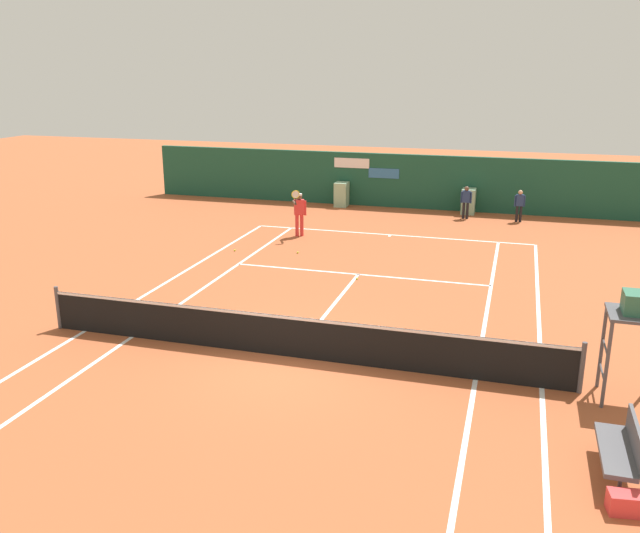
{
  "coord_description": "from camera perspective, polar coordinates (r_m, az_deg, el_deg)",
  "views": [
    {
      "loc": [
        4.5,
        -12.94,
        6.18
      ],
      "look_at": [
        -0.62,
        4.32,
        0.8
      ],
      "focal_mm": 37.72,
      "sensor_mm": 36.0,
      "label": 1
    }
  ],
  "objects": [
    {
      "name": "tennis_ball_near_service_line",
      "position": [
        23.55,
        -7.24,
        1.38
      ],
      "size": [
        0.07,
        0.07,
        0.07
      ],
      "primitive_type": "sphere",
      "color": "#CCE033",
      "rests_on": "ground_plane"
    },
    {
      "name": "tennis_ball_by_sideline",
      "position": [
        20.28,
        3.15,
        -1.03
      ],
      "size": [
        0.07,
        0.07,
        0.07
      ],
      "primitive_type": "sphere",
      "color": "#CCE033",
      "rests_on": "ground_plane"
    },
    {
      "name": "ball_kid_left_post",
      "position": [
        28.92,
        12.29,
        5.52
      ],
      "size": [
        0.46,
        0.19,
        1.38
      ],
      "rotation": [
        0.0,
        0.0,
        3.13
      ],
      "color": "black",
      "rests_on": "ground_plane"
    },
    {
      "name": "player_on_baseline",
      "position": [
        25.26,
        -1.77,
        4.76
      ],
      "size": [
        0.48,
        0.85,
        1.85
      ],
      "rotation": [
        0.0,
        0.0,
        3.63
      ],
      "color": "red",
      "rests_on": "ground_plane"
    },
    {
      "name": "tennis_net",
      "position": [
        14.83,
        -2.48,
        -5.85
      ],
      "size": [
        12.1,
        0.1,
        1.07
      ],
      "color": "#4C4C51",
      "rests_on": "ground_plane"
    },
    {
      "name": "ball_kid_right_post",
      "position": [
        28.86,
        16.57,
        5.13
      ],
      "size": [
        0.44,
        0.21,
        1.32
      ],
      "rotation": [
        0.0,
        0.0,
        3.28
      ],
      "color": "black",
      "rests_on": "ground_plane"
    },
    {
      "name": "tennis_ball_mid_court",
      "position": [
        23.09,
        -1.9,
        1.2
      ],
      "size": [
        0.07,
        0.07,
        0.07
      ],
      "primitive_type": "sphere",
      "color": "#CCE033",
      "rests_on": "ground_plane"
    },
    {
      "name": "sponsor_back_wall",
      "position": [
        30.66,
        7.88,
        7.08
      ],
      "size": [
        25.0,
        1.02,
        2.41
      ],
      "color": "#194C38",
      "rests_on": "ground_plane"
    },
    {
      "name": "ground_plane",
      "position": [
        15.52,
        -1.76,
        -6.81
      ],
      "size": [
        80.0,
        80.0,
        0.01
      ],
      "color": "#A8512D"
    },
    {
      "name": "umpire_chair",
      "position": [
        13.81,
        25.3,
        -3.66
      ],
      "size": [
        1.0,
        1.0,
        2.58
      ],
      "rotation": [
        0.0,
        0.0,
        1.57
      ],
      "color": "#47474C",
      "rests_on": "ground_plane"
    },
    {
      "name": "player_bench",
      "position": [
        11.78,
        24.33,
        -13.75
      ],
      "size": [
        0.54,
        1.58,
        0.88
      ],
      "rotation": [
        0.0,
        0.0,
        1.57
      ],
      "color": "#38383D",
      "rests_on": "ground_plane"
    }
  ]
}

